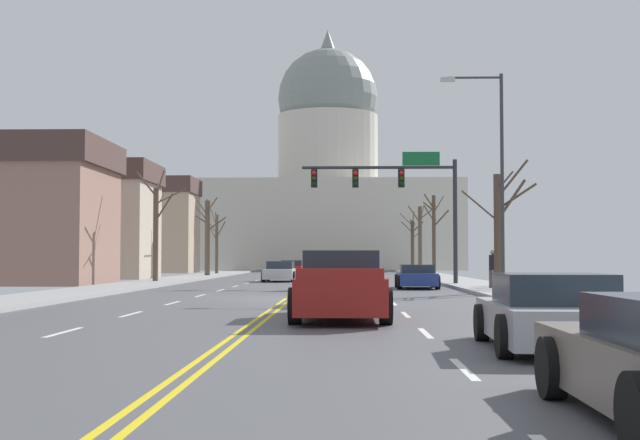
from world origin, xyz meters
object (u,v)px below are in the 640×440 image
object	(u,v)px
street_lamp_right	(494,162)
sedan_oncoming_00	(280,272)
sedan_near_02	(338,286)
sedan_oncoming_01	(292,269)
pedestrian_01	(499,266)
sedan_near_01	(340,281)
bicycle_parked	(524,288)
sedan_near_04	(552,314)
pickup_truck_near_03	(341,288)
pedestrian_00	(493,267)
signal_gantry	(399,188)
sedan_near_00	(417,277)

from	to	relation	value
street_lamp_right	sedan_oncoming_00	size ratio (longest dim) A/B	1.93
street_lamp_right	sedan_near_02	world-z (taller)	street_lamp_right
street_lamp_right	sedan_oncoming_01	world-z (taller)	street_lamp_right
sedan_oncoming_00	pedestrian_01	world-z (taller)	pedestrian_01
street_lamp_right	sedan_near_01	bearing A→B (deg)	-169.87
bicycle_parked	sedan_near_01	bearing A→B (deg)	138.00
sedan_near_02	sedan_near_04	distance (m)	13.28
sedan_near_01	street_lamp_right	bearing A→B (deg)	10.13
pickup_truck_near_03	pedestrian_00	xyz separation A→B (m)	(6.47, 16.35, 0.32)
signal_gantry	pickup_truck_near_03	size ratio (longest dim) A/B	1.39
sedan_near_02	pickup_truck_near_03	distance (m)	6.11
pedestrian_00	street_lamp_right	bearing A→B (deg)	-98.34
signal_gantry	sedan_near_01	world-z (taller)	signal_gantry
sedan_near_01	bicycle_parked	size ratio (longest dim) A/B	2.53
sedan_near_02	pickup_truck_near_03	bearing A→B (deg)	-88.91
street_lamp_right	pedestrian_01	size ratio (longest dim) A/B	5.26
pickup_truck_near_03	pedestrian_01	world-z (taller)	pedestrian_01
sedan_near_01	sedan_oncoming_01	bearing A→B (deg)	96.72
sedan_near_01	bicycle_parked	xyz separation A→B (m)	(5.88, -5.30, -0.06)
sedan_oncoming_00	pedestrian_00	xyz separation A→B (m)	(10.23, -14.28, 0.47)
sedan_near_02	sedan_near_00	bearing A→B (deg)	74.97
signal_gantry	pedestrian_00	size ratio (longest dim) A/B	4.84
signal_gantry	sedan_near_04	size ratio (longest dim) A/B	1.85
sedan_near_02	bicycle_parked	bearing A→B (deg)	7.65
signal_gantry	pedestrian_01	world-z (taller)	signal_gantry
street_lamp_right	pedestrian_00	size ratio (longest dim) A/B	5.26
sedan_near_02	bicycle_parked	xyz separation A→B (m)	(5.91, 0.79, -0.06)
pickup_truck_near_03	sedan_near_04	size ratio (longest dim) A/B	1.33
pickup_truck_near_03	sedan_oncoming_00	distance (m)	30.87
signal_gantry	sedan_near_02	distance (m)	17.61
signal_gantry	sedan_near_02	size ratio (longest dim) A/B	1.78
sedan_near_00	sedan_near_02	world-z (taller)	sedan_near_02
sedan_oncoming_01	signal_gantry	bearing A→B (deg)	-72.61
pickup_truck_near_03	signal_gantry	bearing A→B (deg)	82.78
signal_gantry	pickup_truck_near_03	world-z (taller)	signal_gantry
sedan_near_02	pedestrian_00	xyz separation A→B (m)	(6.59, 10.25, 0.50)
signal_gantry	sedan_near_02	xyz separation A→B (m)	(-3.01, -16.78, -4.42)
sedan_oncoming_00	pedestrian_00	distance (m)	17.58
pedestrian_00	signal_gantry	bearing A→B (deg)	118.69
pedestrian_00	bicycle_parked	distance (m)	9.49
sedan_near_02	signal_gantry	bearing A→B (deg)	79.82
signal_gantry	sedan_near_04	bearing A→B (deg)	-89.12
sedan_near_01	sedan_near_00	bearing A→B (deg)	63.90
pedestrian_00	pickup_truck_near_03	bearing A→B (deg)	-111.60
sedan_near_01	pedestrian_00	world-z (taller)	pedestrian_00
pickup_truck_near_03	sedan_near_00	bearing A→B (deg)	79.89
sedan_oncoming_01	pedestrian_00	size ratio (longest dim) A/B	2.80
signal_gantry	sedan_near_01	size ratio (longest dim) A/B	1.77
sedan_near_02	bicycle_parked	size ratio (longest dim) A/B	2.51
pickup_truck_near_03	sedan_oncoming_00	xyz separation A→B (m)	(-3.76, 30.64, -0.15)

